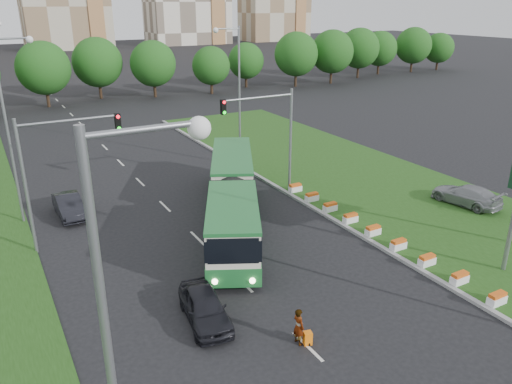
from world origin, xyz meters
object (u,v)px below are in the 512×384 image
pedestrian (299,326)px  shopping_trolley (308,338)px  traffic_mast_median (272,127)px  car_left_far (69,206)px  traffic_mast_left (53,162)px  articulated_bus (227,196)px  car_median (466,195)px  car_left_near (205,307)px

pedestrian → shopping_trolley: (0.31, -0.26, -0.56)m
traffic_mast_median → car_left_far: (-14.07, 3.62, -4.60)m
traffic_mast_left → articulated_bus: (10.12, -1.64, -3.52)m
articulated_bus → pedestrian: (-2.97, -12.96, -0.97)m
traffic_mast_left → car_median: traffic_mast_left is taller
shopping_trolley → car_left_far: bearing=122.1°
traffic_mast_median → articulated_bus: size_ratio=0.44×
car_left_near → traffic_mast_left: bearing=119.1°
traffic_mast_median → car_median: size_ratio=1.60×
traffic_mast_median → car_median: 14.78m
articulated_bus → shopping_trolley: articulated_bus is taller
traffic_mast_median → car_left_far: size_ratio=1.77×
car_median → car_left_near: bearing=-0.2°
articulated_bus → pedestrian: bearing=-76.3°
articulated_bus → car_left_far: bearing=171.8°
car_median → pedestrian: size_ratio=2.90×
car_left_near → articulated_bus: bearing=66.5°
car_left_far → pedestrian: 20.15m
traffic_mast_left → car_left_far: bearing=76.7°
traffic_mast_median → shopping_trolley: 18.33m
car_left_near → pedestrian: bearing=-42.4°
car_left_far → car_median: (25.22, -12.23, 0.13)m
traffic_mast_left → shopping_trolley: 17.38m
articulated_bus → pedestrian: size_ratio=10.58×
pedestrian → traffic_mast_median: bearing=-29.7°
pedestrian → articulated_bus: bearing=-15.5°
traffic_mast_median → car_left_near: (-10.86, -12.14, -4.61)m
traffic_mast_left → car_left_near: 12.80m
traffic_mast_median → car_left_near: 16.93m
car_left_near → car_left_far: (-3.21, 15.76, 0.00)m
traffic_mast_left → traffic_mast_median: bearing=3.8°
car_left_near → car_median: car_median is taller
traffic_mast_median → articulated_bus: 6.69m
traffic_mast_median → pedestrian: 18.10m
car_median → shopping_trolley: size_ratio=8.15×
car_left_far → car_median: 28.03m
car_left_near → shopping_trolley: size_ratio=7.14×
traffic_mast_left → pedestrian: size_ratio=4.65×
articulated_bus → car_left_far: 11.05m
car_left_near → car_median: size_ratio=0.88×
car_median → shopping_trolley: 20.20m
car_left_far → pedestrian: size_ratio=2.63×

